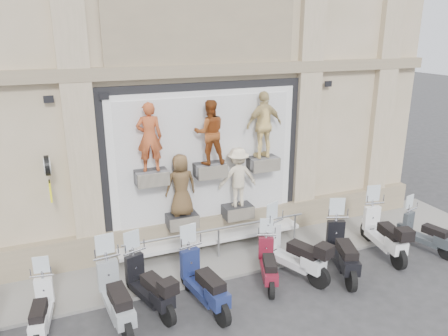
{
  "coord_description": "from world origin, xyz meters",
  "views": [
    {
      "loc": [
        -3.77,
        -7.56,
        5.85
      ],
      "look_at": [
        0.11,
        1.9,
        2.57
      ],
      "focal_mm": 35.0,
      "sensor_mm": 36.0,
      "label": 1
    }
  ],
  "objects_px": {
    "scooter_f": "(269,256)",
    "scooter_i": "(385,225)",
    "guard_rail": "(219,244)",
    "scooter_e": "(203,272)",
    "scooter_g": "(293,244)",
    "scooter_d": "(148,276)",
    "scooter_c": "(115,286)",
    "scooter_j": "(427,226)",
    "scooter_h": "(343,241)",
    "clock_sign_bracket": "(48,172)",
    "scooter_b": "(40,302)"
  },
  "relations": [
    {
      "from": "scooter_f",
      "to": "scooter_h",
      "type": "relative_size",
      "value": 0.82
    },
    {
      "from": "clock_sign_bracket",
      "to": "scooter_i",
      "type": "height_order",
      "value": "clock_sign_bracket"
    },
    {
      "from": "guard_rail",
      "to": "scooter_e",
      "type": "xyz_separation_m",
      "value": [
        -1.05,
        -1.77,
        0.38
      ]
    },
    {
      "from": "scooter_c",
      "to": "scooter_j",
      "type": "bearing_deg",
      "value": -5.41
    },
    {
      "from": "scooter_f",
      "to": "scooter_h",
      "type": "xyz_separation_m",
      "value": [
        1.9,
        -0.3,
        0.15
      ]
    },
    {
      "from": "scooter_d",
      "to": "scooter_f",
      "type": "xyz_separation_m",
      "value": [
        2.87,
        -0.07,
        -0.1
      ]
    },
    {
      "from": "scooter_d",
      "to": "scooter_i",
      "type": "xyz_separation_m",
      "value": [
        6.38,
        -0.0,
        0.06
      ]
    },
    {
      "from": "scooter_d",
      "to": "clock_sign_bracket",
      "type": "bearing_deg",
      "value": 115.82
    },
    {
      "from": "guard_rail",
      "to": "scooter_i",
      "type": "height_order",
      "value": "scooter_i"
    },
    {
      "from": "guard_rail",
      "to": "scooter_c",
      "type": "bearing_deg",
      "value": -150.96
    },
    {
      "from": "guard_rail",
      "to": "clock_sign_bracket",
      "type": "height_order",
      "value": "clock_sign_bracket"
    },
    {
      "from": "scooter_e",
      "to": "scooter_g",
      "type": "bearing_deg",
      "value": -0.63
    },
    {
      "from": "guard_rail",
      "to": "scooter_f",
      "type": "distance_m",
      "value": 1.64
    },
    {
      "from": "scooter_c",
      "to": "scooter_i",
      "type": "distance_m",
      "value": 7.11
    },
    {
      "from": "scooter_d",
      "to": "scooter_j",
      "type": "relative_size",
      "value": 1.12
    },
    {
      "from": "scooter_f",
      "to": "scooter_g",
      "type": "relative_size",
      "value": 0.82
    },
    {
      "from": "scooter_f",
      "to": "guard_rail",
      "type": "bearing_deg",
      "value": 136.52
    },
    {
      "from": "guard_rail",
      "to": "scooter_f",
      "type": "bearing_deg",
      "value": -64.57
    },
    {
      "from": "scooter_g",
      "to": "guard_rail",
      "type": "bearing_deg",
      "value": 113.85
    },
    {
      "from": "scooter_g",
      "to": "scooter_h",
      "type": "xyz_separation_m",
      "value": [
        1.18,
        -0.37,
        -0.0
      ]
    },
    {
      "from": "scooter_d",
      "to": "scooter_f",
      "type": "height_order",
      "value": "scooter_d"
    },
    {
      "from": "scooter_c",
      "to": "scooter_e",
      "type": "distance_m",
      "value": 1.85
    },
    {
      "from": "scooter_c",
      "to": "scooter_d",
      "type": "distance_m",
      "value": 0.76
    },
    {
      "from": "clock_sign_bracket",
      "to": "scooter_b",
      "type": "bearing_deg",
      "value": -103.4
    },
    {
      "from": "scooter_i",
      "to": "clock_sign_bracket",
      "type": "bearing_deg",
      "value": 177.58
    },
    {
      "from": "scooter_b",
      "to": "scooter_e",
      "type": "distance_m",
      "value": 3.31
    },
    {
      "from": "scooter_f",
      "to": "scooter_i",
      "type": "height_order",
      "value": "scooter_i"
    },
    {
      "from": "clock_sign_bracket",
      "to": "scooter_f",
      "type": "bearing_deg",
      "value": -22.77
    },
    {
      "from": "scooter_j",
      "to": "scooter_b",
      "type": "bearing_deg",
      "value": 164.4
    },
    {
      "from": "scooter_h",
      "to": "scooter_d",
      "type": "bearing_deg",
      "value": -164.4
    },
    {
      "from": "scooter_e",
      "to": "scooter_d",
      "type": "bearing_deg",
      "value": 152.19
    },
    {
      "from": "scooter_f",
      "to": "scooter_c",
      "type": "bearing_deg",
      "value": -156.55
    },
    {
      "from": "clock_sign_bracket",
      "to": "scooter_j",
      "type": "bearing_deg",
      "value": -12.83
    },
    {
      "from": "scooter_b",
      "to": "scooter_j",
      "type": "relative_size",
      "value": 0.97
    },
    {
      "from": "clock_sign_bracket",
      "to": "scooter_c",
      "type": "relative_size",
      "value": 0.48
    },
    {
      "from": "scooter_j",
      "to": "scooter_d",
      "type": "bearing_deg",
      "value": 164.31
    },
    {
      "from": "scooter_c",
      "to": "scooter_f",
      "type": "bearing_deg",
      "value": -2.71
    },
    {
      "from": "scooter_b",
      "to": "scooter_e",
      "type": "relative_size",
      "value": 0.82
    },
    {
      "from": "guard_rail",
      "to": "scooter_i",
      "type": "distance_m",
      "value": 4.45
    },
    {
      "from": "scooter_e",
      "to": "scooter_i",
      "type": "distance_m",
      "value": 5.27
    },
    {
      "from": "scooter_g",
      "to": "scooter_j",
      "type": "relative_size",
      "value": 1.2
    },
    {
      "from": "guard_rail",
      "to": "scooter_e",
      "type": "height_order",
      "value": "scooter_e"
    },
    {
      "from": "scooter_d",
      "to": "scooter_e",
      "type": "height_order",
      "value": "scooter_e"
    },
    {
      "from": "clock_sign_bracket",
      "to": "guard_rail",
      "type": "bearing_deg",
      "value": -6.84
    },
    {
      "from": "clock_sign_bracket",
      "to": "scooter_f",
      "type": "distance_m",
      "value": 5.4
    },
    {
      "from": "scooter_c",
      "to": "scooter_h",
      "type": "bearing_deg",
      "value": -6.68
    },
    {
      "from": "scooter_c",
      "to": "clock_sign_bracket",
      "type": "bearing_deg",
      "value": 110.67
    },
    {
      "from": "scooter_b",
      "to": "scooter_h",
      "type": "distance_m",
      "value": 6.93
    },
    {
      "from": "scooter_i",
      "to": "scooter_j",
      "type": "relative_size",
      "value": 1.2
    },
    {
      "from": "scooter_c",
      "to": "scooter_f",
      "type": "xyz_separation_m",
      "value": [
        3.59,
        0.15,
        -0.15
      ]
    }
  ]
}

